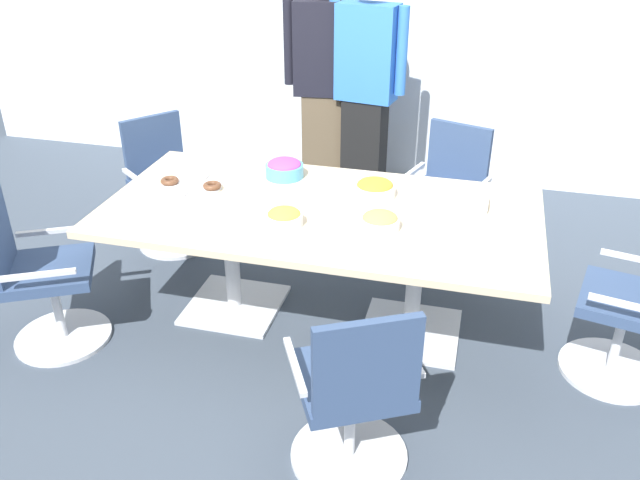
% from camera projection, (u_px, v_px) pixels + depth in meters
% --- Properties ---
extents(ground_plane, '(10.00, 10.00, 0.01)m').
position_uv_depth(ground_plane, '(320.00, 320.00, 4.01)').
color(ground_plane, '#3D4754').
extents(back_wall, '(8.00, 0.10, 2.80)m').
position_uv_depth(back_wall, '(394.00, 12.00, 5.38)').
color(back_wall, silver).
rests_on(back_wall, ground).
extents(conference_table, '(2.40, 1.20, 0.75)m').
position_uv_depth(conference_table, '(320.00, 228.00, 3.71)').
color(conference_table, '#CCB793').
rests_on(conference_table, ground).
extents(office_chair_0, '(0.68, 0.68, 0.91)m').
position_uv_depth(office_chair_0, '(446.00, 200.00, 4.55)').
color(office_chair_0, silver).
rests_on(office_chair_0, ground).
extents(office_chair_1, '(0.76, 0.76, 0.91)m').
position_uv_depth(office_chair_1, '(167.00, 190.00, 4.70)').
color(office_chair_1, silver).
rests_on(office_chair_1, ground).
extents(office_chair_2, '(0.73, 0.73, 0.91)m').
position_uv_depth(office_chair_2, '(40.00, 280.00, 3.64)').
color(office_chair_2, silver).
rests_on(office_chair_2, ground).
extents(office_chair_3, '(0.73, 0.73, 0.91)m').
position_uv_depth(office_chair_3, '(354.00, 397.00, 2.81)').
color(office_chair_3, silver).
rests_on(office_chair_3, ground).
extents(office_chair_4, '(0.64, 0.64, 0.91)m').
position_uv_depth(office_chair_4, '(637.00, 312.00, 3.37)').
color(office_chair_4, silver).
rests_on(office_chair_4, ground).
extents(person_standing_0, '(0.62, 0.27, 1.85)m').
position_uv_depth(person_standing_0, '(323.00, 82.00, 5.11)').
color(person_standing_0, brown).
rests_on(person_standing_0, ground).
extents(person_standing_1, '(0.61, 0.29, 1.85)m').
position_uv_depth(person_standing_1, '(366.00, 87.00, 4.97)').
color(person_standing_1, black).
rests_on(person_standing_1, ground).
extents(snack_bowl_chips_orange, '(0.24, 0.24, 0.10)m').
position_uv_depth(snack_bowl_chips_orange, '(375.00, 188.00, 3.77)').
color(snack_bowl_chips_orange, white).
rests_on(snack_bowl_chips_orange, conference_table).
extents(snack_bowl_cookies, '(0.21, 0.21, 0.09)m').
position_uv_depth(snack_bowl_cookies, '(380.00, 221.00, 3.42)').
color(snack_bowl_cookies, white).
rests_on(snack_bowl_cookies, conference_table).
extents(snack_bowl_candy_mix, '(0.23, 0.23, 0.12)m').
position_uv_depth(snack_bowl_candy_mix, '(284.00, 168.00, 4.01)').
color(snack_bowl_candy_mix, '#4C9EC6').
rests_on(snack_bowl_candy_mix, conference_table).
extents(snack_bowl_chips_yellow, '(0.20, 0.20, 0.09)m').
position_uv_depth(snack_bowl_chips_yellow, '(284.00, 217.00, 3.46)').
color(snack_bowl_chips_yellow, white).
rests_on(snack_bowl_chips_yellow, conference_table).
extents(donut_platter, '(0.38, 0.38, 0.04)m').
position_uv_depth(donut_platter, '(190.00, 185.00, 3.89)').
color(donut_platter, white).
rests_on(donut_platter, conference_table).
extents(napkin_pile, '(0.15, 0.15, 0.09)m').
position_uv_depth(napkin_pile, '(475.00, 201.00, 3.63)').
color(napkin_pile, white).
rests_on(napkin_pile, conference_table).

